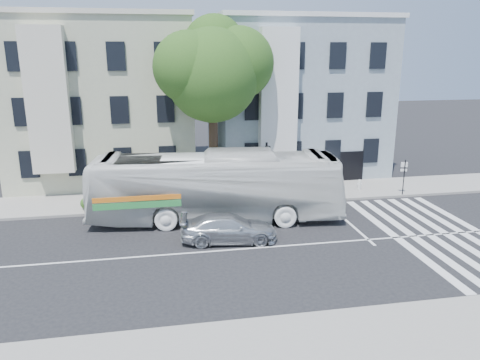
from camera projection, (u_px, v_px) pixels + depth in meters
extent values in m
plane|color=black|center=(238.00, 249.00, 21.74)|extent=(120.00, 120.00, 0.00)
cube|color=gray|center=(215.00, 197.00, 29.30)|extent=(80.00, 4.00, 0.15)
cube|color=gray|center=(284.00, 354.00, 14.14)|extent=(80.00, 4.00, 0.15)
cube|color=#ADAF93|center=(104.00, 100.00, 33.27)|extent=(12.00, 10.00, 11.00)
cube|color=gray|center=(293.00, 97.00, 35.70)|extent=(12.00, 10.00, 11.00)
cylinder|color=#2D2116|center=(214.00, 156.00, 29.10)|extent=(0.56, 0.56, 5.20)
sphere|color=#204616|center=(212.00, 75.00, 27.79)|extent=(5.60, 5.60, 5.60)
sphere|color=#204616|center=(238.00, 63.00, 28.26)|extent=(4.40, 4.40, 4.40)
sphere|color=#204616|center=(189.00, 67.00, 27.13)|extent=(4.20, 4.20, 4.20)
sphere|color=#204616|center=(214.00, 46.00, 28.52)|extent=(3.80, 3.80, 3.80)
sphere|color=#204616|center=(202.00, 92.00, 28.52)|extent=(3.40, 3.40, 3.40)
imported|color=white|center=(216.00, 187.00, 25.08)|extent=(4.59, 13.75, 3.76)
imported|color=silver|center=(229.00, 228.00, 22.53)|extent=(2.37, 4.81, 1.34)
cylinder|color=black|center=(266.00, 174.00, 27.45)|extent=(0.13, 0.13, 3.81)
cube|color=black|center=(268.00, 153.00, 26.85)|extent=(0.31, 0.28, 0.77)
sphere|color=red|center=(268.00, 149.00, 26.66)|extent=(0.15, 0.15, 0.15)
cylinder|color=white|center=(267.00, 168.00, 27.18)|extent=(0.38, 0.18, 0.40)
cylinder|color=silver|center=(359.00, 185.00, 30.56)|extent=(0.22, 0.22, 0.55)
sphere|color=silver|center=(360.00, 181.00, 30.48)|extent=(0.20, 0.20, 0.20)
cylinder|color=silver|center=(359.00, 184.00, 30.54)|extent=(0.38, 0.19, 0.13)
cylinder|color=black|center=(404.00, 177.00, 29.24)|extent=(0.06, 0.06, 2.23)
cube|color=white|center=(404.00, 165.00, 29.12)|extent=(0.40, 0.14, 0.31)
cube|color=white|center=(404.00, 170.00, 29.22)|extent=(0.40, 0.14, 0.16)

